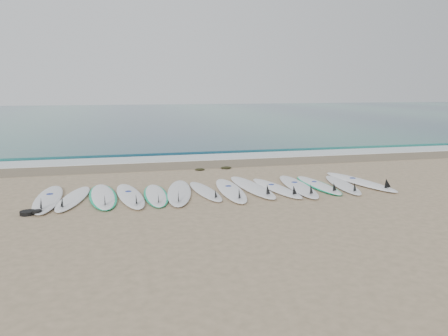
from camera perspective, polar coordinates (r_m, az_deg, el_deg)
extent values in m
plane|color=#9F8767|center=(11.35, -0.99, -3.11)|extent=(120.00, 120.00, 0.00)
cube|color=#1D575D|center=(43.41, -10.56, 6.78)|extent=(120.00, 55.00, 0.03)
cube|color=#70604A|center=(15.29, -4.38, 0.42)|extent=(120.00, 1.80, 0.01)
cube|color=silver|center=(16.65, -5.17, 1.28)|extent=(120.00, 1.40, 0.04)
cube|color=#1D575D|center=(18.11, -5.88, 2.11)|extent=(120.00, 1.00, 0.10)
ellipsoid|color=white|center=(11.26, -21.97, -3.73)|extent=(0.62, 2.86, 0.09)
cone|color=black|center=(10.22, -22.79, -4.21)|extent=(0.24, 0.31, 0.30)
cylinder|color=navy|center=(11.52, -21.81, -3.17)|extent=(0.17, 0.17, 0.01)
ellipsoid|color=white|center=(11.12, -19.05, -3.74)|extent=(0.92, 2.55, 0.08)
cone|color=black|center=(10.23, -20.38, -4.19)|extent=(0.25, 0.30, 0.27)
ellipsoid|color=white|center=(11.13, -15.55, -3.52)|extent=(0.77, 2.74, 0.09)
ellipsoid|color=#00B773|center=(11.13, -15.55, -3.55)|extent=(0.87, 2.77, 0.06)
cone|color=black|center=(10.14, -15.31, -3.95)|extent=(0.25, 0.31, 0.29)
ellipsoid|color=white|center=(11.01, -12.19, -3.52)|extent=(0.87, 2.76, 0.09)
cone|color=black|center=(10.02, -11.40, -3.94)|extent=(0.26, 0.31, 0.29)
cylinder|color=navy|center=(11.25, -12.39, -2.99)|extent=(0.17, 0.17, 0.01)
ellipsoid|color=white|center=(10.98, -8.91, -3.48)|extent=(0.52, 2.39, 0.08)
ellipsoid|color=#00B773|center=(10.98, -8.91, -3.51)|extent=(0.61, 2.41, 0.06)
cone|color=black|center=(10.10, -8.56, -3.88)|extent=(0.20, 0.26, 0.25)
ellipsoid|color=silver|center=(11.14, -5.87, -3.16)|extent=(1.02, 2.92, 0.09)
cone|color=black|center=(10.08, -5.97, -3.63)|extent=(0.29, 0.34, 0.31)
ellipsoid|color=silver|center=(11.25, -2.51, -3.02)|extent=(0.73, 2.37, 0.08)
cone|color=black|center=(10.43, -1.11, -3.32)|extent=(0.22, 0.27, 0.25)
ellipsoid|color=white|center=(11.32, 0.84, -2.89)|extent=(0.73, 2.84, 0.09)
cone|color=black|center=(10.30, 2.00, -3.29)|extent=(0.25, 0.31, 0.30)
cylinder|color=navy|center=(11.57, 0.57, -2.36)|extent=(0.17, 0.17, 0.01)
ellipsoid|color=white|center=(11.70, 3.60, -2.46)|extent=(0.83, 2.91, 0.09)
cone|color=black|center=(10.72, 5.71, -2.77)|extent=(0.27, 0.32, 0.31)
ellipsoid|color=white|center=(11.65, 6.76, -2.59)|extent=(0.89, 2.60, 0.08)
cone|color=black|center=(10.84, 9.14, -2.84)|extent=(0.25, 0.30, 0.27)
cylinder|color=navy|center=(11.86, 6.20, -2.15)|extent=(0.17, 0.17, 0.01)
ellipsoid|color=white|center=(11.93, 9.58, -2.34)|extent=(0.85, 2.90, 0.09)
cone|color=black|center=(10.93, 11.29, -2.67)|extent=(0.27, 0.33, 0.30)
cylinder|color=navy|center=(12.17, 9.19, -1.84)|extent=(0.18, 0.18, 0.01)
ellipsoid|color=white|center=(12.22, 12.17, -2.16)|extent=(0.54, 2.43, 0.08)
ellipsoid|color=#00B773|center=(12.22, 12.17, -2.18)|extent=(0.63, 2.45, 0.06)
cone|color=black|center=(11.43, 14.19, -2.39)|extent=(0.21, 0.26, 0.26)
cylinder|color=navy|center=(12.42, 11.69, -1.75)|extent=(0.14, 0.14, 0.01)
ellipsoid|color=white|center=(12.41, 15.19, -2.10)|extent=(0.92, 2.53, 0.08)
cone|color=black|center=(11.55, 16.69, -2.36)|extent=(0.25, 0.30, 0.26)
ellipsoid|color=white|center=(12.90, 17.22, -1.70)|extent=(1.08, 2.94, 0.09)
cone|color=black|center=(12.11, 20.49, -1.86)|extent=(0.29, 0.34, 0.31)
cylinder|color=navy|center=(13.10, 16.45, -1.27)|extent=(0.19, 0.19, 0.01)
ellipsoid|color=black|center=(14.27, -3.18, -0.18)|extent=(0.32, 0.25, 0.06)
ellipsoid|color=black|center=(14.53, 0.27, 0.05)|extent=(0.37, 0.28, 0.07)
cylinder|color=black|center=(10.22, -24.26, -5.35)|extent=(0.32, 0.32, 0.08)
cylinder|color=black|center=(10.08, -23.26, -5.25)|extent=(0.20, 0.20, 0.06)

